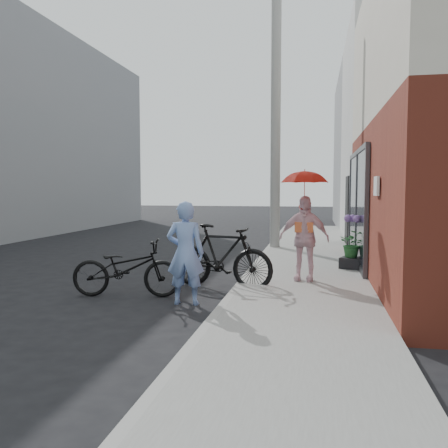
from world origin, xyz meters
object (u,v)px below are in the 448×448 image
(officer, at_px, (185,253))
(bike_left, at_px, (126,268))
(planter, at_px, (352,263))
(utility_pole, at_px, (276,127))
(bike_right, at_px, (222,256))
(kimono_woman, at_px, (304,238))

(officer, xyz_separation_m, bike_left, (-1.09, 0.31, -0.32))
(bike_left, relative_size, planter, 4.12)
(utility_pole, bearing_deg, officer, -97.12)
(officer, xyz_separation_m, bike_right, (0.32, 1.27, -0.22))
(planter, bearing_deg, bike_left, -143.24)
(bike_left, height_order, kimono_woman, kimono_woman)
(bike_right, distance_m, planter, 3.07)
(bike_left, bearing_deg, officer, -114.22)
(utility_pole, distance_m, planter, 5.07)
(kimono_woman, bearing_deg, officer, -128.78)
(utility_pole, relative_size, bike_right, 3.67)
(bike_right, bearing_deg, planter, -40.79)
(officer, distance_m, planter, 4.20)
(officer, relative_size, planter, 3.65)
(officer, bearing_deg, kimono_woman, -142.07)
(utility_pole, xyz_separation_m, planter, (1.90, -3.38, -3.27))
(utility_pole, xyz_separation_m, officer, (-0.82, -6.54, -2.70))
(utility_pole, distance_m, kimono_woman, 5.60)
(planter, bearing_deg, utility_pole, 119.32)
(bike_left, xyz_separation_m, bike_right, (1.41, 0.96, 0.10))
(bike_right, height_order, kimono_woman, kimono_woman)
(utility_pole, bearing_deg, kimono_woman, -79.13)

